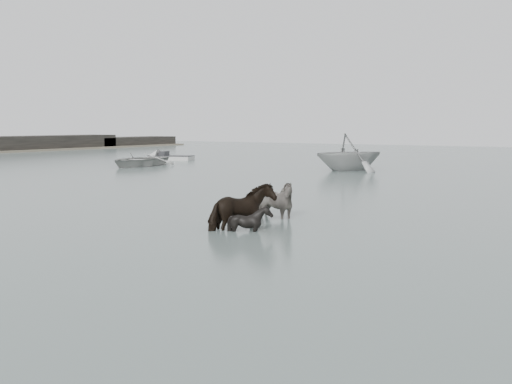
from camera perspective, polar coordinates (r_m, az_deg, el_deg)
ground at (r=15.93m, az=1.91°, el=-3.98°), size 140.00×140.00×0.00m
pony_pinto at (r=18.21m, az=1.68°, el=-0.14°), size 1.98×1.17×1.57m
pony_dark at (r=16.20m, az=-1.29°, el=-0.82°), size 1.47×1.70×1.66m
pony_black at (r=15.89m, az=-0.61°, el=-1.96°), size 1.18×1.09×1.12m
rowboat_lead at (r=42.12m, az=-11.67°, el=3.29°), size 4.20×5.57×1.09m
rowboat_trail at (r=37.65m, az=9.33°, el=4.06°), size 6.16×6.35×2.55m
skiff_outer at (r=49.07m, az=-8.50°, el=3.62°), size 5.36×3.09×0.75m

